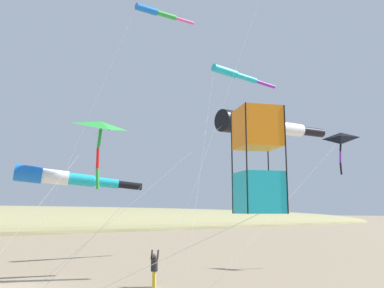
% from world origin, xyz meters
% --- Properties ---
extents(person_child_green_jacket, '(0.58, 0.56, 1.62)m').
position_xyz_m(person_child_green_jacket, '(3.38, 5.80, 0.88)').
color(person_child_green_jacket, gold).
rests_on(person_child_green_jacket, ground_plane).
extents(kite_windsock_red_high_left, '(6.25, 13.59, 14.92)m').
position_xyz_m(kite_windsock_red_high_left, '(-3.69, 17.63, 14.45)').
color(kite_windsock_red_high_left, '#1EB7C6').
rests_on(kite_windsock_red_high_left, ground_plane).
extents(kite_delta_white_trailing, '(1.90, 5.69, 6.65)m').
position_xyz_m(kite_delta_white_trailing, '(6.75, 1.50, 6.31)').
color(kite_delta_white_trailing, green).
rests_on(kite_delta_white_trailing, ground_plane).
extents(kite_windsock_black_fish_shape, '(5.62, 9.13, 5.81)m').
position_xyz_m(kite_windsock_black_fish_shape, '(-1.68, 3.09, 5.15)').
color(kite_windsock_black_fish_shape, blue).
rests_on(kite_windsock_black_fish_shape, ground_plane).
extents(kite_windsock_green_low_center, '(0.95, 13.25, 20.09)m').
position_xyz_m(kite_windsock_green_low_center, '(-7.35, 12.20, 19.79)').
color(kite_windsock_green_low_center, blue).
rests_on(kite_windsock_green_low_center, ground_plane).
extents(kite_windsock_long_streamer_left, '(1.81, 12.28, 6.74)m').
position_xyz_m(kite_windsock_long_streamer_left, '(10.03, 6.11, 6.38)').
color(kite_windsock_long_streamer_left, black).
rests_on(kite_windsock_long_streamer_left, ground_plane).
extents(kite_delta_blue_topmost, '(1.94, 12.28, 8.57)m').
position_xyz_m(kite_delta_blue_topmost, '(4.70, 18.93, 8.04)').
color(kite_delta_blue_topmost, black).
rests_on(kite_delta_blue_topmost, ground_plane).
extents(kite_box_yellow_midlevel, '(5.31, 5.63, 4.96)m').
position_xyz_m(kite_box_yellow_midlevel, '(15.51, 0.28, 4.15)').
color(kite_box_yellow_midlevel, orange).
rests_on(kite_box_yellow_midlevel, ground_plane).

